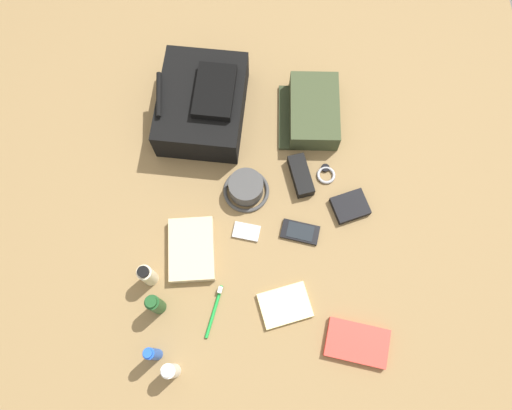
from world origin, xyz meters
name	(u,v)px	position (x,y,z in m)	size (l,w,h in m)	color
ground_plane	(256,210)	(0.00, 0.00, -0.01)	(2.64, 2.02, 0.02)	olive
backpack	(203,104)	(0.36, 0.16, 0.07)	(0.39, 0.33, 0.16)	black
toiletry_pouch	(313,111)	(0.32, -0.21, 0.04)	(0.27, 0.22, 0.08)	#384228
bucket_hat	(246,188)	(0.06, 0.03, 0.03)	(0.15, 0.15, 0.07)	#424242
toothpaste_tube	(171,371)	(-0.49, 0.27, 0.06)	(0.04, 0.04, 0.12)	white
deodorant_spray	(153,354)	(-0.44, 0.32, 0.07)	(0.03, 0.03, 0.14)	blue
shampoo_bottle	(155,305)	(-0.30, 0.31, 0.06)	(0.04, 0.04, 0.13)	#19471E
lotion_bottle	(147,275)	(-0.21, 0.34, 0.06)	(0.05, 0.05, 0.12)	beige
paperback_novel	(357,343)	(-0.44, -0.28, 0.01)	(0.16, 0.21, 0.02)	red
cell_phone	(300,232)	(-0.09, -0.14, 0.01)	(0.09, 0.13, 0.01)	black
media_player	(247,232)	(-0.08, 0.03, 0.01)	(0.07, 0.09, 0.01)	#B7B7BC
wristwatch	(326,174)	(0.11, -0.24, 0.01)	(0.07, 0.06, 0.01)	#99999E
toothbrush	(215,308)	(-0.31, 0.14, 0.01)	(0.16, 0.06, 0.02)	#198C33
wallet	(350,206)	(-0.01, -0.31, 0.01)	(0.09, 0.11, 0.02)	black
notepad	(285,305)	(-0.32, -0.07, 0.01)	(0.11, 0.15, 0.02)	beige
folded_towel	(192,250)	(-0.13, 0.21, 0.02)	(0.20, 0.14, 0.04)	#C6B289
sunglasses_case	(301,176)	(0.10, -0.15, 0.02)	(0.14, 0.06, 0.04)	black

